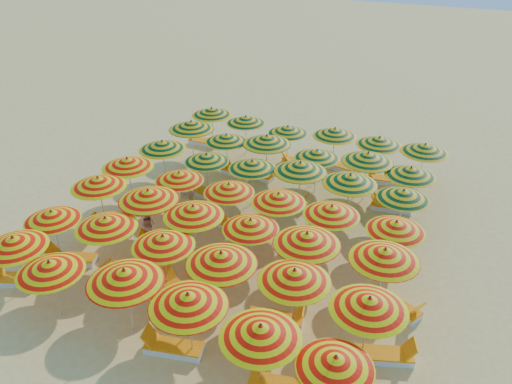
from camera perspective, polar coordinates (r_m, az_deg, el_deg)
ground at (r=19.93m, az=-0.61°, el=-4.65°), size 120.00×120.00×0.00m
umbrella_0 at (r=17.74m, az=-25.96°, el=-5.20°), size 2.18×2.18×2.22m
umbrella_1 at (r=16.25m, az=-22.50°, el=-7.93°), size 2.33×2.33×2.16m
umbrella_2 at (r=14.88m, az=-14.79°, el=-9.26°), size 2.54×2.54×2.39m
umbrella_3 at (r=13.81m, az=-7.77°, el=-12.14°), size 2.34×2.34×2.34m
umbrella_4 at (r=12.95m, az=0.52°, el=-15.65°), size 2.42×2.42×2.26m
umbrella_5 at (r=12.67m, az=9.07°, el=-18.65°), size 2.05×2.05×2.05m
umbrella_6 at (r=18.93m, az=-22.31°, el=-2.52°), size 2.11×2.11×2.10m
umbrella_7 at (r=17.63m, az=-16.80°, el=-3.39°), size 2.73×2.73×2.25m
umbrella_8 at (r=16.37m, az=-10.58°, el=-5.50°), size 2.75×2.75×2.19m
umbrella_9 at (r=15.14m, az=-4.00°, el=-7.56°), size 2.70×2.70×2.36m
umbrella_10 at (r=14.58m, az=4.41°, el=-9.49°), size 2.43×2.43×2.30m
umbrella_11 at (r=13.99m, az=12.82°, el=-12.34°), size 2.71×2.71×2.29m
umbrella_12 at (r=20.25m, az=-17.59°, el=1.08°), size 2.70×2.70×2.29m
umbrella_13 at (r=18.69m, az=-12.22°, el=-0.36°), size 2.79×2.79×2.37m
umbrella_14 at (r=17.58m, az=-7.18°, el=-2.15°), size 2.28×2.28×2.30m
umbrella_15 at (r=17.04m, az=-0.63°, el=-3.70°), size 2.49×2.49×2.10m
umbrella_16 at (r=16.03m, az=5.84°, el=-5.31°), size 2.93×2.93×2.35m
umbrella_17 at (r=15.78m, az=14.49°, el=-6.94°), size 2.67×2.67×2.33m
umbrella_18 at (r=21.49m, az=-14.48°, el=3.26°), size 2.44×2.44×2.30m
umbrella_19 at (r=20.32m, az=-8.77°, el=1.76°), size 2.44×2.44×2.10m
umbrella_20 at (r=19.24m, az=-3.12°, el=0.45°), size 2.47×2.47×2.11m
umbrella_21 at (r=18.45m, az=2.59°, el=-0.66°), size 2.25×2.25×2.19m
umbrella_22 at (r=17.89m, az=8.64°, el=-2.10°), size 2.56×2.56×2.17m
umbrella_23 at (r=17.53m, az=15.71°, el=-3.79°), size 2.61×2.61×2.14m
umbrella_24 at (r=22.88m, az=-10.66°, el=5.26°), size 2.23×2.23×2.27m
umbrella_25 at (r=21.83m, az=-5.67°, el=3.91°), size 2.19×2.19×2.06m
umbrella_26 at (r=20.95m, az=-0.45°, el=3.14°), size 2.57×2.57×2.15m
umbrella_27 at (r=20.43m, az=5.09°, el=2.86°), size 2.82×2.82×2.35m
umbrella_28 at (r=19.83m, az=10.71°, el=1.45°), size 2.46×2.46×2.31m
umbrella_29 at (r=19.60m, az=16.50°, el=-0.25°), size 2.28×2.28×2.11m
umbrella_30 at (r=24.69m, az=-7.40°, el=7.57°), size 2.84×2.84×2.36m
umbrella_31 at (r=23.63m, az=-3.41°, el=6.16°), size 2.42×2.42×2.11m
umbrella_32 at (r=22.83m, az=1.25°, el=5.98°), size 2.85×2.85×2.37m
umbrella_33 at (r=22.10m, az=6.98°, el=4.31°), size 2.66×2.66×2.12m
umbrella_34 at (r=21.72m, az=12.66°, el=3.90°), size 2.76×2.76×2.35m
umbrella_35 at (r=21.23m, az=17.27°, el=2.22°), size 2.15×2.15×2.19m
umbrella_36 at (r=26.65m, az=-5.08°, el=9.15°), size 2.73×2.73×2.26m
umbrella_37 at (r=25.72m, az=-1.17°, el=8.26°), size 2.24×2.24×2.14m
umbrella_38 at (r=24.69m, az=3.66°, el=7.11°), size 1.96×1.96×2.07m
umbrella_39 at (r=24.19m, az=9.01°, el=6.76°), size 2.29×2.29×2.26m
umbrella_40 at (r=23.70m, az=13.90°, el=5.67°), size 2.44×2.44×2.23m
umbrella_41 at (r=23.44m, az=18.74°, el=4.76°), size 2.54×2.54×2.26m
lounger_0 at (r=19.20m, az=-25.68°, el=-8.99°), size 1.82×1.18×0.69m
lounger_1 at (r=15.31m, az=-9.53°, el=-17.10°), size 1.82×0.97×0.69m
lounger_3 at (r=19.48m, az=-20.38°, el=-7.14°), size 1.83×1.15×0.69m
lounger_4 at (r=18.22m, az=-14.83°, el=-8.92°), size 1.77×0.70×0.69m
lounger_5 at (r=17.13m, az=-8.84°, el=-11.02°), size 1.83×1.15×0.69m
lounger_6 at (r=15.95m, az=2.41°, el=-14.28°), size 1.82×0.96×0.69m
lounger_7 at (r=15.35m, az=14.46°, el=-17.61°), size 1.83×1.14×0.69m
lounger_8 at (r=20.76m, az=-16.05°, el=-3.92°), size 1.83×1.10×0.69m
lounger_9 at (r=19.34m, az=-10.68°, el=-5.87°), size 1.82×1.22×0.69m
lounger_10 at (r=16.96m, az=15.74°, el=-12.42°), size 1.82×1.25×0.69m
lounger_11 at (r=21.99m, az=-12.72°, el=-1.43°), size 1.83×1.09×0.69m
lounger_12 at (r=20.43m, az=-4.05°, el=-3.28°), size 1.82×0.97×0.69m
lounger_13 at (r=23.28m, az=-9.21°, el=0.78°), size 1.83×1.15×0.69m
lounger_14 at (r=22.82m, az=-6.85°, el=0.34°), size 1.82×0.94×0.69m
lounger_15 at (r=21.58m, az=3.71°, el=-1.33°), size 1.76×0.69×0.69m
lounger_16 at (r=24.17m, az=-2.20°, el=2.29°), size 1.80×0.85×0.69m
lounger_17 at (r=23.91m, az=0.18°, el=2.00°), size 1.81×0.87×0.69m
lounger_18 at (r=22.09m, az=15.07°, el=-1.60°), size 1.79×0.81×0.69m
lounger_19 at (r=27.60m, az=-6.03°, el=5.73°), size 1.74×0.60×0.69m
lounger_20 at (r=25.39m, az=4.78°, el=3.60°), size 1.82×1.26×0.69m
lounger_21 at (r=25.01m, az=9.92°, el=2.83°), size 1.81×0.91×0.69m
lounger_22 at (r=24.22m, az=14.45°, el=1.38°), size 1.78×0.76×0.69m
beachgoer_b at (r=19.56m, az=-12.24°, el=-3.73°), size 0.74×0.62×1.37m
beachgoer_a at (r=21.78m, az=-7.64°, el=0.50°), size 0.46×0.60×1.45m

